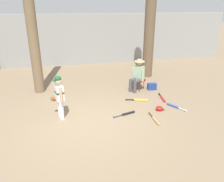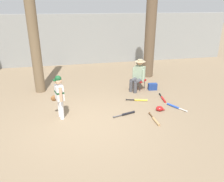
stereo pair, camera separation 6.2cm
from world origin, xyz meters
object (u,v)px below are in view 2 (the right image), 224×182
at_px(young_ballplayer, 59,94).
at_px(bat_yellow_trainer, 139,100).
at_px(folding_stool, 139,81).
at_px(tree_near_player, 31,16).
at_px(bat_blue_youth, 175,107).
at_px(tree_behind_spectator, 151,23).
at_px(bat_wood_tan, 155,120).
at_px(bat_red_barrel, 163,99).
at_px(seated_spectator, 138,74).
at_px(batting_helmet_red, 160,109).
at_px(bat_black_composite, 127,114).
at_px(handbag_beside_stool, 152,87).

relative_size(young_ballplayer, bat_yellow_trainer, 1.78).
distance_m(young_ballplayer, folding_stool, 3.48).
xyz_separation_m(tree_near_player, bat_blue_youth, (4.38, -2.42, -2.72)).
relative_size(tree_behind_spectator, bat_wood_tan, 7.32).
bearing_deg(tree_behind_spectator, young_ballplayer, -140.45).
distance_m(bat_red_barrel, bat_wood_tan, 1.64).
bearing_deg(folding_stool, seated_spectator, -142.62).
bearing_deg(batting_helmet_red, bat_wood_tan, -122.94).
height_order(folding_stool, bat_red_barrel, folding_stool).
bearing_deg(folding_stool, bat_black_composite, -118.31).
height_order(tree_near_player, bat_yellow_trainer, tree_near_player).
relative_size(bat_wood_tan, bat_blue_youth, 1.09).
height_order(tree_near_player, batting_helmet_red, tree_near_player).
xyz_separation_m(seated_spectator, bat_blue_youth, (0.69, -1.75, -0.61)).
bearing_deg(batting_helmet_red, young_ballplayer, 176.18).
relative_size(tree_behind_spectator, batting_helmet_red, 20.04).
bearing_deg(bat_wood_tan, batting_helmet_red, 57.06).
bearing_deg(handbag_beside_stool, batting_helmet_red, -104.85).
height_order(young_ballplayer, handbag_beside_stool, young_ballplayer).
bearing_deg(bat_yellow_trainer, tree_near_player, 153.85).
height_order(handbag_beside_stool, bat_red_barrel, handbag_beside_stool).
bearing_deg(tree_behind_spectator, bat_blue_youth, -95.95).
relative_size(tree_near_player, tree_behind_spectator, 1.11).
bearing_deg(seated_spectator, tree_near_player, 169.64).
height_order(tree_near_player, tree_behind_spectator, tree_near_player).
xyz_separation_m(handbag_beside_stool, bat_black_composite, (-1.56, -1.80, -0.10)).
bearing_deg(folding_stool, batting_helmet_red, -88.92).
height_order(seated_spectator, bat_black_composite, seated_spectator).
xyz_separation_m(tree_behind_spectator, bat_wood_tan, (-1.32, -4.10, -2.34)).
height_order(bat_wood_tan, batting_helmet_red, batting_helmet_red).
height_order(bat_wood_tan, bat_yellow_trainer, same).
xyz_separation_m(bat_black_composite, bat_red_barrel, (1.56, 0.82, 0.00)).
bearing_deg(bat_red_barrel, bat_wood_tan, -122.06).
height_order(tree_near_player, handbag_beside_stool, tree_near_player).
bearing_deg(folding_stool, bat_wood_tan, -98.19).
xyz_separation_m(seated_spectator, bat_red_barrel, (0.59, -1.08, -0.61)).
bearing_deg(young_ballplayer, bat_black_composite, -7.31).
height_order(bat_black_composite, batting_helmet_red, batting_helmet_red).
distance_m(folding_stool, bat_yellow_trainer, 1.17).
xyz_separation_m(handbag_beside_stool, bat_red_barrel, (0.01, -0.98, -0.10)).
bearing_deg(bat_wood_tan, bat_blue_youth, 36.74).
bearing_deg(folding_stool, bat_yellow_trainer, -108.08).
distance_m(tree_near_player, bat_wood_tan, 5.37).
relative_size(folding_stool, bat_red_barrel, 0.75).
bearing_deg(handbag_beside_stool, folding_stool, 162.53).
bearing_deg(tree_near_player, bat_red_barrel, -22.31).
bearing_deg(bat_yellow_trainer, bat_wood_tan, -90.66).
xyz_separation_m(young_ballplayer, bat_wood_tan, (2.64, -0.82, -0.71)).
height_order(young_ballplayer, bat_black_composite, young_ballplayer).
height_order(handbag_beside_stool, batting_helmet_red, handbag_beside_stool).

